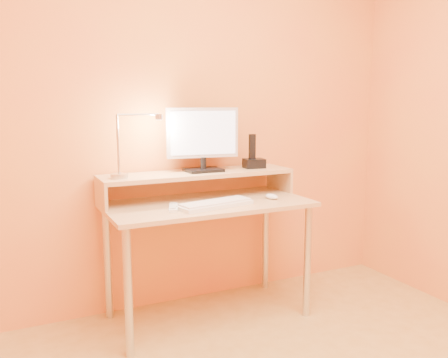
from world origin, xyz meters
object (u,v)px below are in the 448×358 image
lamp_base (119,176)px  mouse (272,196)px  keyboard (215,205)px  phone_dock (254,163)px  remote_control (173,208)px  monitor_panel (203,133)px

lamp_base → mouse: 0.91m
keyboard → lamp_base: bearing=141.6°
lamp_base → phone_dock: 0.89m
keyboard → remote_control: (-0.24, 0.04, -0.00)m
phone_dock → keyboard: phone_dock is taller
monitor_panel → remote_control: bearing=-130.7°
keyboard → remote_control: size_ratio=2.55×
monitor_panel → keyboard: (-0.05, -0.29, -0.39)m
remote_control → keyboard: bearing=11.2°
phone_dock → lamp_base: bearing=-170.6°
monitor_panel → mouse: 0.57m
mouse → remote_control: mouse is taller
phone_dock → mouse: (-0.01, -0.24, -0.17)m
keyboard → remote_control: keyboard is taller
lamp_base → remote_control: bearing=-41.2°
mouse → remote_control: (-0.63, -0.00, -0.01)m
phone_dock → monitor_panel: bearing=-174.1°
phone_dock → keyboard: 0.52m
lamp_base → remote_control: size_ratio=0.57×
lamp_base → phone_dock: (0.89, 0.03, 0.02)m
lamp_base → mouse: size_ratio=1.05×
mouse → monitor_panel: bearing=132.2°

